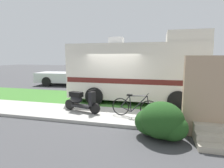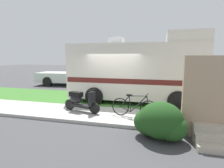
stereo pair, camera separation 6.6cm
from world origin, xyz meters
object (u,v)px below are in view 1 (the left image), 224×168
scooter (80,101)px  bicycle (135,107)px  motorhome_rv (137,71)px  pickup_truck_far (144,72)px  pickup_truck_near (77,73)px  bottle_green (180,113)px

scooter → bicycle: (2.25, -0.15, -0.07)m
motorhome_rv → pickup_truck_far: (-0.23, 7.81, -0.69)m
motorhome_rv → pickup_truck_far: bearing=91.7°
pickup_truck_near → pickup_truck_far: pickup_truck_near is taller
bicycle → bottle_green: bearing=17.8°
scooter → pickup_truck_near: bearing=115.9°
motorhome_rv → bottle_green: 3.29m
motorhome_rv → scooter: bearing=-127.2°
motorhome_rv → scooter: 3.48m
pickup_truck_far → scooter: bearing=-99.6°
pickup_truck_near → bottle_green: (7.41, -6.78, -0.77)m
scooter → pickup_truck_far: 10.59m
pickup_truck_near → pickup_truck_far: bearing=31.9°
pickup_truck_near → pickup_truck_far: 6.18m
pickup_truck_near → bottle_green: size_ratio=20.67×
scooter → bicycle: 2.26m
scooter → pickup_truck_near: (-3.49, 7.17, 0.43)m
bicycle → pickup_truck_far: 10.61m
motorhome_rv → pickup_truck_near: (-5.48, 4.54, -0.66)m
motorhome_rv → pickup_truck_far: motorhome_rv is taller
bicycle → bottle_green: size_ratio=6.51×
pickup_truck_far → bottle_green: size_ratio=21.04×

